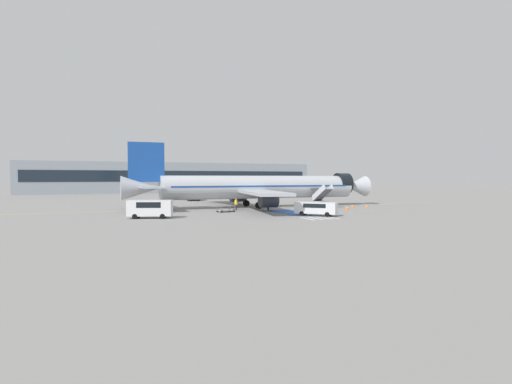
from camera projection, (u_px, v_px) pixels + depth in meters
name	position (u px, v px, depth m)	size (l,w,h in m)	color
ground_plane	(268.00, 207.00, 70.49)	(600.00, 600.00, 0.00)	gray
apron_leadline_yellow	(261.00, 207.00, 68.95)	(0.20, 78.29, 0.01)	gold
apron_stand_patch_blue	(291.00, 212.00, 58.61)	(4.40, 10.03, 0.01)	#2856A8
apron_walkway_bar_0	(307.00, 219.00, 49.47)	(0.44, 3.60, 0.01)	silver
apron_walkway_bar_1	(316.00, 218.00, 49.92)	(0.44, 3.60, 0.01)	silver
apron_walkway_bar_2	(324.00, 218.00, 50.38)	(0.44, 3.60, 0.01)	silver
apron_walkway_bar_3	(332.00, 218.00, 50.84)	(0.44, 3.60, 0.01)	silver
airliner	(258.00, 187.00, 68.59)	(44.56, 35.92, 10.59)	#B7BCC4
boarding_stairs_forward	(322.00, 202.00, 68.09)	(2.31, 5.27, 4.08)	#ADB2BA
fuel_tanker	(192.00, 193.00, 91.31)	(3.91, 10.75, 3.25)	#38383D
service_van_0	(316.00, 208.00, 53.17)	(5.11, 5.19, 1.83)	silver
service_van_1	(150.00, 207.00, 50.03)	(5.79, 3.66, 2.28)	silver
baggage_cart	(226.00, 210.00, 59.31)	(2.87, 2.03, 0.87)	gray
ground_crew_0	(236.00, 204.00, 62.16)	(0.41, 0.49, 1.85)	#2D2D33
ground_crew_1	(268.00, 204.00, 62.82)	(0.48, 0.34, 1.77)	#2D2D33
traffic_cone_0	(353.00, 206.00, 68.06)	(0.49, 0.49, 0.54)	orange
traffic_cone_1	(367.00, 206.00, 66.96)	(0.50, 0.50, 0.55)	orange
traffic_cone_2	(347.00, 208.00, 63.06)	(0.61, 0.61, 0.67)	orange
terminal_building	(176.00, 178.00, 140.87)	(99.04, 12.10, 10.25)	#89939E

